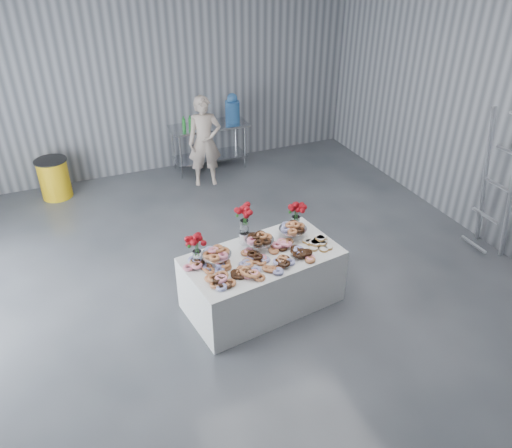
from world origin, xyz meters
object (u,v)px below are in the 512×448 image
(stepladder, at_px, (498,185))
(display_table, at_px, (262,280))
(water_jug, at_px, (232,109))
(prep_table, at_px, (209,139))
(person, at_px, (205,142))
(trash_barrel, at_px, (54,178))

(stepladder, bearing_deg, display_table, 177.42)
(water_jug, height_order, stepladder, stepladder)
(prep_table, bearing_deg, person, -114.14)
(person, bearing_deg, water_jug, 50.57)
(prep_table, xyz_separation_m, trash_barrel, (-2.90, -0.08, -0.26))
(prep_table, height_order, trash_barrel, prep_table)
(prep_table, bearing_deg, stepladder, -56.91)
(person, xyz_separation_m, stepladder, (3.10, -3.72, 0.26))
(water_jug, xyz_separation_m, trash_barrel, (-3.40, -0.08, -0.79))
(display_table, distance_m, prep_table, 4.24)
(stepladder, bearing_deg, prep_table, 123.09)
(water_jug, bearing_deg, stepladder, -61.79)
(prep_table, height_order, stepladder, stepladder)
(prep_table, distance_m, water_jug, 0.73)
(prep_table, xyz_separation_m, water_jug, (0.50, -0.00, 0.53))
(water_jug, bearing_deg, person, -141.76)
(trash_barrel, bearing_deg, prep_table, 1.57)
(display_table, height_order, trash_barrel, display_table)
(display_table, distance_m, person, 3.62)
(water_jug, height_order, trash_barrel, water_jug)
(water_jug, relative_size, stepladder, 0.25)
(prep_table, distance_m, stepladder, 5.19)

